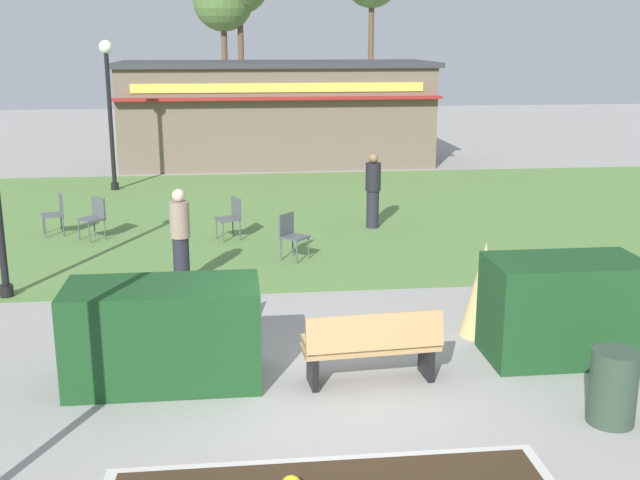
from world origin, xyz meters
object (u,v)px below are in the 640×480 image
(lamppost_far, at_px, (109,97))
(food_kiosk, at_px, (276,112))
(trash_bin, at_px, (613,387))
(cafe_chair_center, at_px, (56,211))
(cafe_chair_west, at_px, (291,232))
(parked_car_west_slot, at_px, (198,124))
(park_bench, at_px, (372,347))
(parked_car_center_slot, at_px, (319,122))
(cafe_chair_north, at_px, (95,215))
(person_standing, at_px, (180,237))
(cafe_chair_east, at_px, (232,215))
(tree_left_bg, at_px, (223,2))
(person_strolling, at_px, (373,190))

(lamppost_far, relative_size, food_kiosk, 0.39)
(trash_bin, height_order, cafe_chair_center, cafe_chair_center)
(cafe_chair_west, distance_m, parked_car_west_slot, 19.03)
(park_bench, xyz_separation_m, parked_car_center_slot, (2.09, 24.60, 0.16))
(cafe_chair_north, bearing_deg, trash_bin, -52.18)
(food_kiosk, distance_m, person_standing, 13.82)
(park_bench, xyz_separation_m, cafe_chair_west, (-0.56, 5.73, 0.05))
(park_bench, height_order, trash_bin, park_bench)
(parked_car_center_slot, bearing_deg, cafe_chair_west, -97.99)
(cafe_chair_east, xyz_separation_m, person_standing, (-0.87, -3.10, 0.33))
(trash_bin, distance_m, parked_car_west_slot, 26.49)
(cafe_chair_east, height_order, tree_left_bg, tree_left_bg)
(person_standing, xyz_separation_m, tree_left_bg, (0.70, 25.33, 4.90))
(cafe_chair_center, distance_m, person_standing, 4.88)
(park_bench, bearing_deg, person_standing, 120.71)
(cafe_chair_west, relative_size, tree_left_bg, 0.12)
(food_kiosk, height_order, tree_left_bg, tree_left_bg)
(cafe_chair_west, relative_size, person_strolling, 0.53)
(parked_car_center_slot, bearing_deg, parked_car_west_slot, 179.98)
(lamppost_far, relative_size, cafe_chair_north, 4.60)
(food_kiosk, distance_m, person_strolling, 9.93)
(parked_car_west_slot, distance_m, tree_left_bg, 7.27)
(cafe_chair_west, distance_m, cafe_chair_east, 2.03)
(park_bench, bearing_deg, cafe_chair_center, 123.55)
(cafe_chair_center, distance_m, tree_left_bg, 22.34)
(lamppost_far, bearing_deg, food_kiosk, 42.79)
(food_kiosk, xyz_separation_m, person_standing, (-2.45, -13.57, -0.84))
(cafe_chair_north, distance_m, person_strolling, 6.05)
(food_kiosk, xyz_separation_m, person_strolling, (1.58, -9.77, -0.84))
(cafe_chair_center, bearing_deg, cafe_chair_north, -28.53)
(person_strolling, relative_size, person_standing, 1.00)
(trash_bin, distance_m, cafe_chair_center, 12.40)
(cafe_chair_center, height_order, person_standing, person_standing)
(cafe_chair_center, distance_m, cafe_chair_north, 1.01)
(cafe_chair_west, relative_size, parked_car_west_slot, 0.21)
(trash_bin, distance_m, tree_left_bg, 31.71)
(cafe_chair_center, bearing_deg, person_standing, -53.53)
(trash_bin, xyz_separation_m, person_strolling, (-1.00, 9.44, 0.44))
(cafe_chair_center, bearing_deg, food_kiosk, 61.09)
(cafe_chair_north, bearing_deg, tree_left_bg, 82.95)
(food_kiosk, height_order, cafe_chair_west, food_kiosk)
(trash_bin, bearing_deg, cafe_chair_west, 113.22)
(park_bench, xyz_separation_m, food_kiosk, (-0.12, 17.89, 1.22))
(person_strolling, distance_m, parked_car_west_slot, 17.08)
(person_standing, height_order, parked_car_center_slot, person_standing)
(lamppost_far, relative_size, cafe_chair_east, 4.60)
(person_standing, bearing_deg, tree_left_bg, 135.78)
(cafe_chair_north, bearing_deg, cafe_chair_west, -26.65)
(person_strolling, height_order, parked_car_west_slot, person_strolling)
(cafe_chair_north, xyz_separation_m, parked_car_west_slot, (1.56, 16.86, 0.12))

